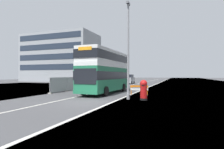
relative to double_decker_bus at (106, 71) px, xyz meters
name	(u,v)px	position (x,y,z in m)	size (l,w,h in m)	color
ground	(91,103)	(1.68, -7.38, -2.70)	(140.00, 280.00, 0.10)	#424244
double_decker_bus	(106,71)	(0.00, 0.00, 0.00)	(3.02, 10.27, 4.98)	#1E6B47
lamppost_foreground	(128,53)	(3.93, -4.62, 1.40)	(0.29, 0.70, 8.57)	gray
red_pillar_postbox	(144,89)	(5.30, -4.64, -1.70)	(0.64, 0.64, 1.73)	black
roadworks_barrier	(139,89)	(4.25, -1.38, -1.97)	(1.85, 0.81, 1.08)	orange
construction_site_fence	(85,83)	(-5.72, 5.42, -1.74)	(0.44, 17.20, 1.90)	#A8AAAD
car_oncoming_near	(120,81)	(-2.90, 14.75, -1.62)	(1.96, 3.85, 2.20)	slate
car_receding_mid	(129,79)	(-3.11, 22.91, -1.58)	(2.00, 3.90, 2.27)	gray
bare_tree_far_verge_near	(92,75)	(-9.98, 16.19, -0.40)	(2.94, 3.25, 4.73)	#4C3D2D
bare_tree_far_verge_mid	(115,74)	(-14.67, 45.17, -0.26)	(3.21, 2.13, 5.09)	#4C3D2D
backdrop_office_block	(61,58)	(-30.45, 33.32, 5.41)	(24.86, 13.17, 16.11)	gray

